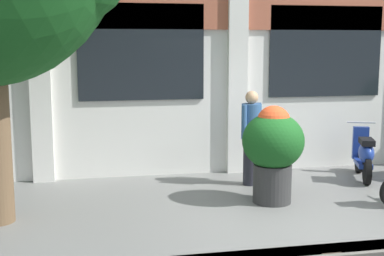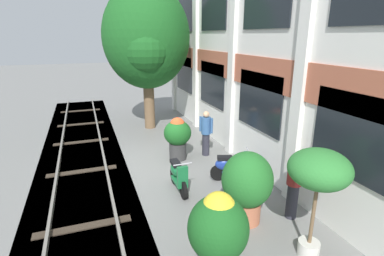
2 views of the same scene
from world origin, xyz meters
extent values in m
plane|color=slate|center=(0.00, 0.00, 0.00)|extent=(80.00, 80.00, 0.00)
cube|color=#AD5B42|center=(0.00, 2.88, 3.10)|extent=(14.01, 0.06, 0.90)
cube|color=black|center=(-1.75, 2.87, 2.25)|extent=(2.24, 0.04, 1.70)
cube|color=black|center=(1.75, 2.87, 2.25)|extent=(2.24, 0.04, 1.70)
cylinder|color=#333333|center=(0.00, 0.87, 0.29)|extent=(0.58, 0.58, 0.59)
ellipsoid|color=#19561E|center=(0.00, 0.87, 0.95)|extent=(0.94, 0.94, 0.86)
sphere|color=#E04C23|center=(0.00, 0.87, 1.23)|extent=(0.52, 0.52, 0.52)
cylinder|color=black|center=(2.26, 2.36, 0.24)|extent=(0.25, 0.48, 0.48)
cylinder|color=black|center=(1.95, 1.51, 0.24)|extent=(0.25, 0.48, 0.48)
cube|color=navy|center=(2.10, 1.93, 0.28)|extent=(0.46, 0.72, 0.08)
ellipsoid|color=navy|center=(2.01, 1.68, 0.52)|extent=(0.44, 0.62, 0.36)
cube|color=black|center=(2.01, 1.68, 0.72)|extent=(0.36, 0.49, 0.10)
cube|color=navy|center=(2.23, 2.28, 0.58)|extent=(0.30, 0.21, 0.60)
cylinder|color=#B7B7BF|center=(2.24, 2.30, 0.96)|extent=(0.48, 0.20, 0.03)
cylinder|color=#282833|center=(-0.01, 1.92, 0.40)|extent=(0.26, 0.26, 0.80)
cylinder|color=#33598C|center=(-0.01, 1.92, 1.10)|extent=(0.34, 0.34, 0.60)
sphere|color=tan|center=(-0.01, 1.92, 1.51)|extent=(0.22, 0.22, 0.22)
cylinder|color=#33598C|center=(-0.18, 1.78, 1.13)|extent=(0.09, 0.09, 0.54)
cylinder|color=#33598C|center=(0.16, 2.06, 1.13)|extent=(0.09, 0.09, 0.54)
camera|label=1|loc=(-2.78, -6.64, 2.42)|focal=50.00mm
camera|label=2|loc=(9.26, -1.96, 4.15)|focal=28.00mm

